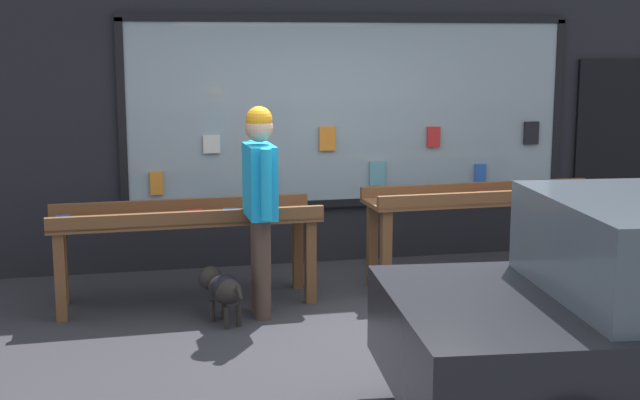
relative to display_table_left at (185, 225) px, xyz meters
name	(u,v)px	position (x,y,z in m)	size (l,w,h in m)	color
ground_plane	(374,330)	(1.41, -1.08, -0.71)	(40.00, 40.00, 0.00)	#2D2D33
shopfront_facade	(317,98)	(1.48, 1.31, 1.01)	(8.05, 0.29, 3.46)	black
display_table_left	(185,225)	(0.00, 0.00, 0.00)	(2.34, 0.73, 0.89)	brown
display_table_right	(487,207)	(2.82, 0.00, 0.04)	(2.34, 0.63, 0.95)	brown
person_browsing	(260,193)	(0.58, -0.51, 0.34)	(0.23, 0.69, 1.77)	#4C382D
small_dog	(222,288)	(0.24, -0.62, -0.41)	(0.37, 0.58, 0.44)	black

